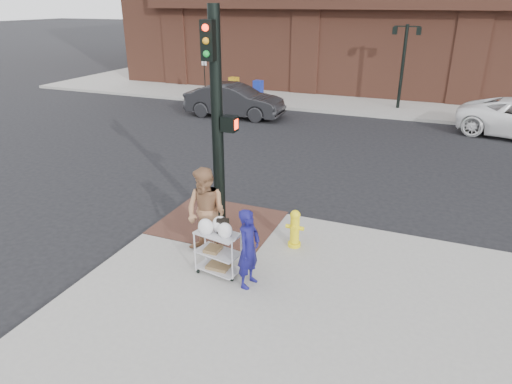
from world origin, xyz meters
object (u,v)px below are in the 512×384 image
at_px(woman_blue, 249,248).
at_px(fire_hydrant, 295,228).
at_px(pedestrian_tan, 206,213).
at_px(sedan_dark, 234,101).
at_px(utility_cart, 218,249).
at_px(lamp_post, 404,58).
at_px(traffic_signal_pole, 217,117).

xyz_separation_m(woman_blue, fire_hydrant, (0.35, 1.75, -0.34)).
bearing_deg(pedestrian_tan, sedan_dark, 121.89).
bearing_deg(utility_cart, lamp_post, 84.66).
bearing_deg(sedan_dark, fire_hydrant, -151.12).
xyz_separation_m(traffic_signal_pole, woman_blue, (1.60, -2.02, -1.89)).
relative_size(woman_blue, fire_hydrant, 1.81).
xyz_separation_m(traffic_signal_pole, sedan_dark, (-4.66, 10.91, -2.05)).
relative_size(lamp_post, utility_cart, 3.33).
xyz_separation_m(pedestrian_tan, utility_cart, (0.56, -0.60, -0.42)).
bearing_deg(traffic_signal_pole, lamp_post, 80.76).
distance_m(traffic_signal_pole, fire_hydrant, 2.98).
bearing_deg(sedan_dark, traffic_signal_pole, -158.58).
distance_m(lamp_post, utility_cart, 17.28).
bearing_deg(traffic_signal_pole, woman_blue, -51.64).
bearing_deg(woman_blue, utility_cart, 85.01).
relative_size(sedan_dark, fire_hydrant, 5.42).
height_order(lamp_post, woman_blue, lamp_post).
height_order(pedestrian_tan, sedan_dark, pedestrian_tan).
distance_m(traffic_signal_pole, woman_blue, 3.20).
bearing_deg(fire_hydrant, sedan_dark, 120.60).
height_order(lamp_post, sedan_dark, lamp_post).
distance_m(lamp_post, traffic_signal_pole, 15.43).
distance_m(sedan_dark, utility_cart, 13.93).
xyz_separation_m(sedan_dark, fire_hydrant, (6.61, -11.18, -0.18)).
bearing_deg(lamp_post, pedestrian_tan, -97.47).
bearing_deg(traffic_signal_pole, fire_hydrant, -7.91).
bearing_deg(woman_blue, traffic_signal_pole, 45.19).
bearing_deg(pedestrian_tan, woman_blue, -20.50).
xyz_separation_m(woman_blue, utility_cart, (-0.72, 0.15, -0.24)).
bearing_deg(lamp_post, utility_cart, -95.34).
distance_m(pedestrian_tan, sedan_dark, 13.16).
distance_m(traffic_signal_pole, pedestrian_tan, 2.16).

